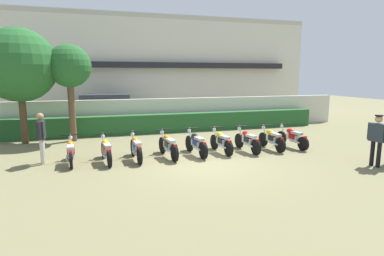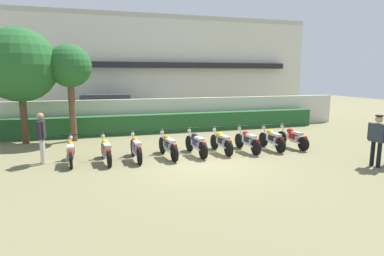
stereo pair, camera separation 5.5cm
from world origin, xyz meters
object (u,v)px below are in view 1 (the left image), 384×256
object	(u,v)px
motorcycle_in_row_0	(71,151)
motorcycle_in_row_3	(168,145)
tree_near_inspector	(19,65)
officer_0	(377,136)
motorcycle_in_row_7	(272,139)
motorcycle_in_row_1	(106,150)
parked_car	(109,111)
tree_far_side	(69,67)
motorcycle_in_row_2	(136,147)
motorcycle_in_row_8	(292,137)
inspector_person	(41,134)
motorcycle_in_row_6	(247,140)
motorcycle_in_row_5	(221,141)
motorcycle_in_row_4	(196,143)

from	to	relation	value
motorcycle_in_row_0	motorcycle_in_row_3	bearing A→B (deg)	-94.52
tree_near_inspector	officer_0	xyz separation A→B (m)	(11.72, -7.29, -2.36)
motorcycle_in_row_0	motorcycle_in_row_3	world-z (taller)	motorcycle_in_row_3
motorcycle_in_row_3	motorcycle_in_row_7	size ratio (longest dim) A/B	1.09
motorcycle_in_row_1	tree_near_inspector	bearing A→B (deg)	31.43
parked_car	motorcycle_in_row_7	bearing A→B (deg)	-47.00
officer_0	motorcycle_in_row_7	bearing A→B (deg)	-69.00
tree_far_side	motorcycle_in_row_0	bearing A→B (deg)	-87.71
motorcycle_in_row_3	tree_far_side	bearing A→B (deg)	33.69
motorcycle_in_row_2	motorcycle_in_row_8	distance (m)	6.43
officer_0	inspector_person	bearing A→B (deg)	-29.80
parked_car	tree_near_inspector	bearing A→B (deg)	-130.26
parked_car	officer_0	xyz separation A→B (m)	(7.97, -10.94, 0.08)
officer_0	motorcycle_in_row_0	bearing A→B (deg)	-29.75
officer_0	tree_near_inspector	bearing A→B (deg)	-43.07
motorcycle_in_row_3	motorcycle_in_row_6	xyz separation A→B (m)	(3.17, -0.02, -0.01)
tree_near_inspector	motorcycle_in_row_6	bearing A→B (deg)	-25.76
motorcycle_in_row_5	inspector_person	bearing A→B (deg)	82.61
parked_car	motorcycle_in_row_3	distance (m)	8.02
motorcycle_in_row_3	officer_0	world-z (taller)	officer_0
motorcycle_in_row_6	motorcycle_in_row_7	xyz separation A→B (m)	(1.09, 0.02, -0.00)
motorcycle_in_row_7	motorcycle_in_row_1	bearing A→B (deg)	87.65
tree_far_side	inspector_person	bearing A→B (deg)	-101.46
tree_far_side	motorcycle_in_row_0	distance (m)	4.95
motorcycle_in_row_4	motorcycle_in_row_8	bearing A→B (deg)	-95.43
motorcycle_in_row_8	tree_far_side	bearing A→B (deg)	59.73
tree_far_side	motorcycle_in_row_4	xyz separation A→B (m)	(4.56, -4.10, -2.85)
motorcycle_in_row_6	motorcycle_in_row_1	bearing A→B (deg)	86.08
motorcycle_in_row_4	motorcycle_in_row_0	bearing A→B (deg)	82.72
motorcycle_in_row_1	motorcycle_in_row_5	size ratio (longest dim) A/B	1.01
motorcycle_in_row_1	motorcycle_in_row_4	world-z (taller)	motorcycle_in_row_4
parked_car	motorcycle_in_row_5	size ratio (longest dim) A/B	2.55
motorcycle_in_row_8	inspector_person	size ratio (longest dim) A/B	1.11
tree_near_inspector	motorcycle_in_row_2	xyz separation A→B (m)	(4.32, -4.19, -2.93)
motorcycle_in_row_3	inspector_person	xyz separation A→B (m)	(-4.24, 0.40, 0.58)
motorcycle_in_row_5	motorcycle_in_row_8	size ratio (longest dim) A/B	0.95
motorcycle_in_row_4	motorcycle_in_row_2	bearing A→B (deg)	84.83
motorcycle_in_row_4	motorcycle_in_row_7	distance (m)	3.19
motorcycle_in_row_2	tree_near_inspector	bearing A→B (deg)	42.54
motorcycle_in_row_8	officer_0	xyz separation A→B (m)	(0.96, -3.22, 0.57)
officer_0	parked_car	bearing A→B (deg)	-65.11
tree_near_inspector	motorcycle_in_row_6	world-z (taller)	tree_near_inspector
motorcycle_in_row_8	motorcycle_in_row_7	bearing A→B (deg)	89.14
motorcycle_in_row_2	inspector_person	xyz separation A→B (m)	(-3.08, 0.43, 0.58)
motorcycle_in_row_3	officer_0	xyz separation A→B (m)	(6.23, -3.13, 0.56)
motorcycle_in_row_3	officer_0	distance (m)	7.00
tree_far_side	officer_0	world-z (taller)	tree_far_side
motorcycle_in_row_4	motorcycle_in_row_7	bearing A→B (deg)	-96.61
motorcycle_in_row_6	inspector_person	bearing A→B (deg)	82.54
parked_car	officer_0	distance (m)	13.54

